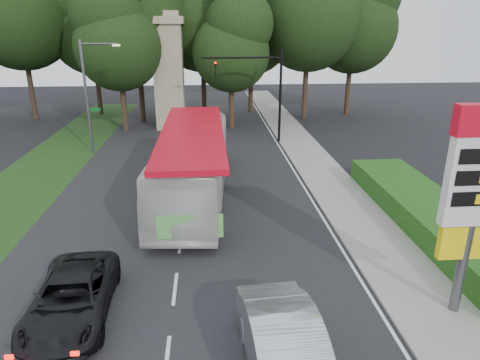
{
  "coord_description": "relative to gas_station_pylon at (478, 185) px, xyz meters",
  "views": [
    {
      "loc": [
        1.33,
        -9.17,
        8.87
      ],
      "look_at": [
        2.73,
        9.19,
        2.2
      ],
      "focal_mm": 32.0,
      "sensor_mm": 36.0,
      "label": 1
    }
  ],
  "objects": [
    {
      "name": "road_surface",
      "position": [
        -9.2,
        10.01,
        -4.44
      ],
      "size": [
        14.0,
        80.0,
        0.02
      ],
      "primitive_type": "cube",
      "color": "black",
      "rests_on": "ground"
    },
    {
      "name": "sidewalk_right",
      "position": [
        -0.7,
        10.01,
        -4.39
      ],
      "size": [
        3.0,
        80.0,
        0.12
      ],
      "primitive_type": "cube",
      "color": "gray",
      "rests_on": "ground"
    },
    {
      "name": "grass_verge_left",
      "position": [
        -18.7,
        16.01,
        -4.44
      ],
      "size": [
        5.0,
        50.0,
        0.02
      ],
      "primitive_type": "cube",
      "color": "#193814",
      "rests_on": "ground"
    },
    {
      "name": "hedge",
      "position": [
        2.3,
        6.01,
        -3.85
      ],
      "size": [
        3.0,
        14.0,
        1.2
      ],
      "primitive_type": "cube",
      "color": "#1B4813",
      "rests_on": "ground"
    },
    {
      "name": "gas_station_pylon",
      "position": [
        0.0,
        0.0,
        0.0
      ],
      "size": [
        2.1,
        0.45,
        6.85
      ],
      "color": "#59595E",
      "rests_on": "ground"
    },
    {
      "name": "traffic_signal_mast",
      "position": [
        -3.52,
        22.0,
        0.22
      ],
      "size": [
        6.1,
        0.35,
        7.2
      ],
      "color": "black",
      "rests_on": "ground"
    },
    {
      "name": "streetlight_signs",
      "position": [
        -16.19,
        20.01,
        -0.01
      ],
      "size": [
        2.75,
        0.98,
        8.0
      ],
      "color": "#59595E",
      "rests_on": "ground"
    },
    {
      "name": "monument",
      "position": [
        -11.2,
        28.01,
        0.66
      ],
      "size": [
        3.0,
        3.0,
        10.05
      ],
      "color": "gray",
      "rests_on": "ground"
    },
    {
      "name": "tree_west_near",
      "position": [
        -19.2,
        35.01,
        5.57
      ],
      "size": [
        8.4,
        8.4,
        16.5
      ],
      "color": "#2D2116",
      "rests_on": "ground"
    },
    {
      "name": "tree_center_right",
      "position": [
        -8.2,
        33.01,
        6.57
      ],
      "size": [
        9.24,
        9.24,
        18.15
      ],
      "color": "#2D2116",
      "rests_on": "ground"
    },
    {
      "name": "tree_east_near",
      "position": [
        -3.2,
        35.01,
        5.23
      ],
      "size": [
        8.12,
        8.12,
        15.95
      ],
      "color": "#2D2116",
      "rests_on": "ground"
    },
    {
      "name": "tree_far_east",
      "position": [
        6.8,
        33.01,
        5.9
      ],
      "size": [
        8.68,
        8.68,
        17.05
      ],
      "color": "#2D2116",
      "rests_on": "ground"
    },
    {
      "name": "tree_monument_left",
      "position": [
        -15.2,
        27.01,
        4.23
      ],
      "size": [
        7.28,
        7.28,
        14.3
      ],
      "color": "#2D2116",
      "rests_on": "ground"
    },
    {
      "name": "tree_monument_right",
      "position": [
        -5.7,
        27.51,
        3.56
      ],
      "size": [
        6.72,
        6.72,
        13.2
      ],
      "color": "#2D2116",
      "rests_on": "ground"
    },
    {
      "name": "transit_bus",
      "position": [
        -8.7,
        10.83,
        -2.58
      ],
      "size": [
        4.09,
        13.58,
        3.73
      ],
      "primitive_type": "imported",
      "rotation": [
        0.0,
        0.0,
        -0.07
      ],
      "color": "silver",
      "rests_on": "ground"
    },
    {
      "name": "sedan_silver",
      "position": [
        -5.99,
        -2.45,
        -3.55
      ],
      "size": [
        2.33,
        5.56,
        1.79
      ],
      "primitive_type": "imported",
      "rotation": [
        0.0,
        0.0,
        0.08
      ],
      "color": "#B9BCC1",
      "rests_on": "ground"
    },
    {
      "name": "suv_charcoal",
      "position": [
        -12.34,
        0.72,
        -3.73
      ],
      "size": [
        2.59,
        5.25,
        1.43
      ],
      "primitive_type": "imported",
      "rotation": [
        0.0,
        0.0,
        0.04
      ],
      "color": "black",
      "rests_on": "ground"
    }
  ]
}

